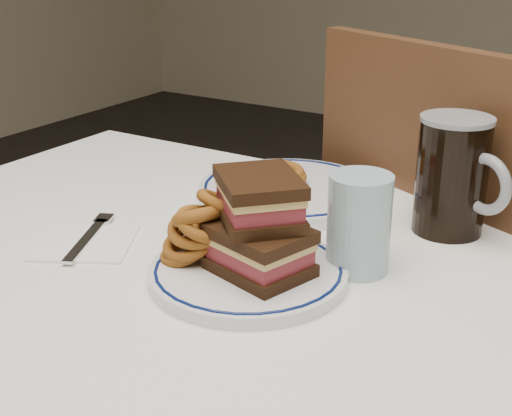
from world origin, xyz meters
The scene contains 11 objects.
dining_table centered at (0.00, 0.00, 0.64)m, with size 1.27×0.87×0.75m.
chair_far centered at (0.12, 0.53, 0.54)m, with size 0.61×0.61×0.99m.
main_plate centered at (0.00, 0.00, 0.76)m, with size 0.25×0.25×0.02m.
reuben_sandwich centered at (0.01, 0.00, 0.83)m, with size 0.15×0.15×0.12m.
onion_rings_main centered at (-0.06, 0.00, 0.80)m, with size 0.12×0.11×0.12m.
ketchup_ramekin centered at (-0.01, 0.10, 0.79)m, with size 0.06×0.06×0.04m.
beer_mug centered at (0.16, 0.28, 0.84)m, with size 0.14×0.10×0.17m.
water_glass centered at (0.10, 0.10, 0.81)m, with size 0.08×0.08×0.13m, color #9CBBCA.
far_plate centered at (-0.10, 0.28, 0.76)m, with size 0.29×0.29×0.02m.
onion_rings_far centered at (-0.12, 0.28, 0.78)m, with size 0.08×0.08×0.04m.
napkin_fork centered at (-0.25, -0.02, 0.75)m, with size 0.17×0.18×0.01m.
Camera 1 is at (0.42, -0.66, 1.16)m, focal length 50.00 mm.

